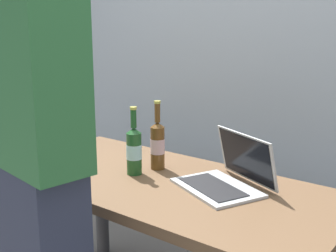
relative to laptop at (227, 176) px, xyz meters
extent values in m
cube|color=brown|center=(-0.26, -0.10, -0.07)|extent=(1.56, 0.73, 0.04)
cylinder|color=#2D2D30|center=(-0.98, -0.41, -0.43)|extent=(0.08, 0.08, 0.69)
cylinder|color=#2D2D30|center=(-0.98, 0.20, -0.43)|extent=(0.08, 0.08, 0.69)
cube|color=#B7BABC|center=(-0.02, -0.05, -0.04)|extent=(0.43, 0.37, 0.01)
cube|color=#232326|center=(-0.03, -0.07, -0.03)|extent=(0.33, 0.26, 0.00)
cube|color=#B7BABC|center=(0.04, 0.09, 0.07)|extent=(0.35, 0.20, 0.21)
cube|color=black|center=(0.04, 0.08, 0.07)|extent=(0.32, 0.18, 0.19)
cylinder|color=brown|center=(-0.38, 0.01, 0.05)|extent=(0.07, 0.07, 0.20)
cone|color=brown|center=(-0.38, 0.01, 0.17)|extent=(0.07, 0.07, 0.02)
cylinder|color=brown|center=(-0.38, 0.01, 0.22)|extent=(0.03, 0.03, 0.09)
cylinder|color=#BFB74C|center=(-0.38, 0.01, 0.27)|extent=(0.03, 0.03, 0.01)
cylinder|color=beige|center=(-0.38, 0.01, 0.06)|extent=(0.07, 0.07, 0.07)
cylinder|color=#1E5123|center=(-0.42, -0.11, 0.05)|extent=(0.07, 0.07, 0.19)
cone|color=#1E5123|center=(-0.42, -0.11, 0.16)|extent=(0.07, 0.07, 0.02)
cylinder|color=#1E5123|center=(-0.42, -0.11, 0.21)|extent=(0.03, 0.03, 0.08)
cylinder|color=#BFB74C|center=(-0.42, -0.11, 0.26)|extent=(0.03, 0.03, 0.01)
cylinder|color=#A0D8D9|center=(-0.42, -0.11, 0.06)|extent=(0.07, 0.07, 0.07)
cube|color=#2D6B38|center=(-0.33, -0.70, 0.46)|extent=(0.45, 0.26, 0.60)
cylinder|color=white|center=(-0.79, -0.32, 0.00)|extent=(0.08, 0.08, 0.09)
torus|color=white|center=(-0.75, -0.32, 0.00)|extent=(0.06, 0.01, 0.06)
cube|color=#99A3AD|center=(-0.26, 0.74, 0.52)|extent=(6.00, 0.10, 2.60)
camera|label=1|loc=(0.87, -1.54, 0.63)|focal=47.26mm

